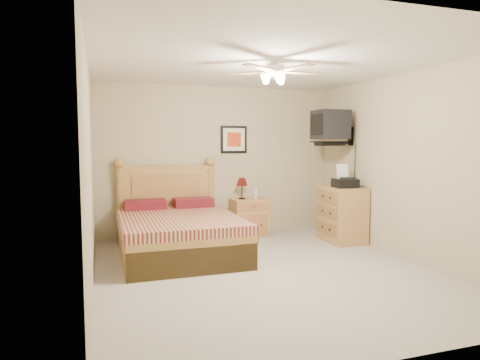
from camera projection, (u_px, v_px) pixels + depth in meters
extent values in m
plane|color=#9E988F|center=(267.00, 272.00, 5.18)|extent=(4.50, 4.50, 0.00)
cube|color=white|center=(269.00, 62.00, 4.96)|extent=(4.00, 4.50, 0.04)
cube|color=tan|center=(218.00, 161.00, 7.20)|extent=(4.00, 0.04, 2.50)
cube|color=tan|center=(390.00, 189.00, 2.94)|extent=(4.00, 0.04, 2.50)
cube|color=tan|center=(90.00, 173.00, 4.45)|extent=(0.04, 4.50, 2.50)
cube|color=tan|center=(407.00, 166.00, 5.69)|extent=(0.04, 4.50, 2.50)
cube|color=#BC844A|center=(249.00, 217.00, 7.20)|extent=(0.59, 0.45, 0.63)
imported|color=silver|center=(256.00, 192.00, 7.19)|extent=(0.10, 0.10, 0.21)
cube|color=black|center=(234.00, 140.00, 7.24)|extent=(0.46, 0.04, 0.46)
cube|color=#A47848|center=(342.00, 214.00, 6.77)|extent=(0.54, 0.76, 0.88)
imported|color=beige|center=(335.00, 184.00, 6.97)|extent=(0.20, 0.26, 0.02)
imported|color=gray|center=(336.00, 183.00, 6.97)|extent=(0.33, 0.35, 0.02)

